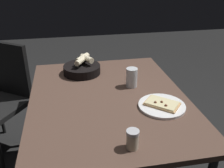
{
  "coord_description": "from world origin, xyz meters",
  "views": [
    {
      "loc": [
        -1.27,
        0.22,
        1.48
      ],
      "look_at": [
        0.03,
        -0.03,
        0.82
      ],
      "focal_mm": 40.5,
      "sensor_mm": 36.0,
      "label": 1
    }
  ],
  "objects_px": {
    "dining_table": "(108,106)",
    "chair_far": "(0,93)",
    "pizza_plate": "(162,105)",
    "beer_glass": "(132,79)",
    "pepper_shaker": "(132,140)",
    "bread_basket": "(82,68)"
  },
  "relations": [
    {
      "from": "beer_glass",
      "to": "pepper_shaker",
      "type": "distance_m",
      "value": 0.58
    },
    {
      "from": "pizza_plate",
      "to": "chair_far",
      "type": "relative_size",
      "value": 0.28
    },
    {
      "from": "beer_glass",
      "to": "pepper_shaker",
      "type": "xyz_separation_m",
      "value": [
        -0.56,
        0.14,
        -0.01
      ]
    },
    {
      "from": "pizza_plate",
      "to": "dining_table",
      "type": "bearing_deg",
      "value": 57.98
    },
    {
      "from": "dining_table",
      "to": "beer_glass",
      "type": "bearing_deg",
      "value": -57.55
    },
    {
      "from": "beer_glass",
      "to": "chair_far",
      "type": "distance_m",
      "value": 1.11
    },
    {
      "from": "chair_far",
      "to": "dining_table",
      "type": "bearing_deg",
      "value": -129.43
    },
    {
      "from": "pizza_plate",
      "to": "pepper_shaker",
      "type": "distance_m",
      "value": 0.38
    },
    {
      "from": "dining_table",
      "to": "chair_far",
      "type": "height_order",
      "value": "chair_far"
    },
    {
      "from": "pepper_shaker",
      "to": "bread_basket",
      "type": "bearing_deg",
      "value": 9.96
    },
    {
      "from": "pepper_shaker",
      "to": "dining_table",
      "type": "bearing_deg",
      "value": 2.97
    },
    {
      "from": "dining_table",
      "to": "chair_far",
      "type": "xyz_separation_m",
      "value": [
        0.63,
        0.77,
        -0.17
      ]
    },
    {
      "from": "bread_basket",
      "to": "beer_glass",
      "type": "relative_size",
      "value": 2.12
    },
    {
      "from": "bread_basket",
      "to": "pepper_shaker",
      "type": "xyz_separation_m",
      "value": [
        -0.82,
        -0.14,
        0.0
      ]
    },
    {
      "from": "dining_table",
      "to": "beer_glass",
      "type": "height_order",
      "value": "beer_glass"
    },
    {
      "from": "dining_table",
      "to": "pizza_plate",
      "type": "distance_m",
      "value": 0.32
    },
    {
      "from": "bread_basket",
      "to": "pizza_plate",
      "type": "bearing_deg",
      "value": -143.99
    },
    {
      "from": "pepper_shaker",
      "to": "chair_far",
      "type": "bearing_deg",
      "value": 36.0
    },
    {
      "from": "pizza_plate",
      "to": "beer_glass",
      "type": "bearing_deg",
      "value": 20.03
    },
    {
      "from": "dining_table",
      "to": "bread_basket",
      "type": "distance_m",
      "value": 0.4
    },
    {
      "from": "beer_glass",
      "to": "chair_far",
      "type": "bearing_deg",
      "value": 60.68
    },
    {
      "from": "dining_table",
      "to": "pepper_shaker",
      "type": "xyz_separation_m",
      "value": [
        -0.46,
        -0.02,
        0.1
      ]
    }
  ]
}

